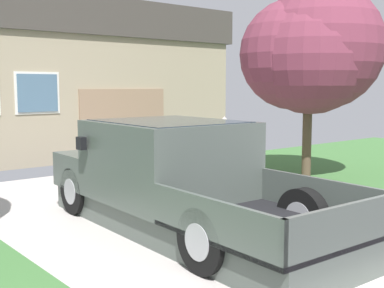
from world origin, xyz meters
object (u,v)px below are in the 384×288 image
Objects in this scene: person_with_hat at (224,156)px; pickup_truck at (173,179)px; handbag at (227,203)px; house_with_garage at (60,79)px; neighbor_tree at (310,52)px.

pickup_truck is at bearing 21.75° from person_with_hat.
handbag is (-0.20, -0.29, -0.79)m from person_with_hat.
house_with_garage is (1.02, 8.99, 1.48)m from person_with_hat.
house_with_garage reaches higher than neighbor_tree.
house_with_garage is at bearing 107.22° from neighbor_tree.
pickup_truck is at bearing -172.78° from handbag.
person_with_hat is 4.18m from neighbor_tree.
person_with_hat is at bearing -166.48° from neighbor_tree.
pickup_truck is 1.47m from handbag.
person_with_hat is at bearing -96.50° from house_with_garage.
handbag is 4.84m from neighbor_tree.
neighbor_tree reaches higher than person_with_hat.
house_with_garage is at bearing -91.51° from person_with_hat.
pickup_truck is 13.64× the size of handbag.
neighbor_tree is (2.52, -8.14, 0.57)m from house_with_garage.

